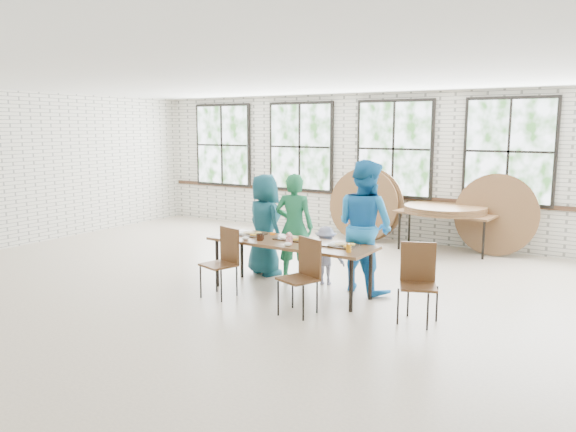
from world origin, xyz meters
name	(u,v)px	position (x,y,z in m)	size (l,w,h in m)	color
room	(394,151)	(0.00, 4.44, 1.83)	(12.00, 12.00, 12.00)	beige
dining_table	(291,245)	(0.20, 0.16, 0.69)	(2.41, 0.83, 0.74)	brown
chair_near_left	(224,256)	(-0.52, -0.43, 0.56)	(0.52, 0.51, 0.95)	#4F311A
chair_near_right	(304,270)	(0.79, -0.48, 0.56)	(0.54, 0.53, 0.95)	#4F311A
chair_spare	(418,276)	(2.09, 0.00, 0.56)	(0.54, 0.53, 0.95)	#4F311A
adult_teal	(265,225)	(-0.69, 0.81, 0.80)	(0.78, 0.51, 1.59)	#155153
adult_green	(294,227)	(-0.15, 0.81, 0.81)	(0.59, 0.39, 1.63)	#1C6940
toddler	(326,255)	(0.40, 0.81, 0.44)	(0.56, 0.32, 0.87)	#17133D
adult_blue	(365,226)	(1.02, 0.81, 0.94)	(0.91, 0.71, 1.87)	#1B77C3
storage_table	(445,215)	(1.23, 3.95, 0.69)	(1.86, 0.92, 0.74)	brown
tabletop_clutter	(296,241)	(0.31, 0.12, 0.77)	(2.01, 0.62, 0.11)	black
round_tops_stacked	(445,209)	(1.23, 3.95, 0.80)	(1.50, 1.50, 0.13)	brown
round_tops_leaning	(406,208)	(0.40, 4.13, 0.74)	(4.08, 0.41, 1.49)	brown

